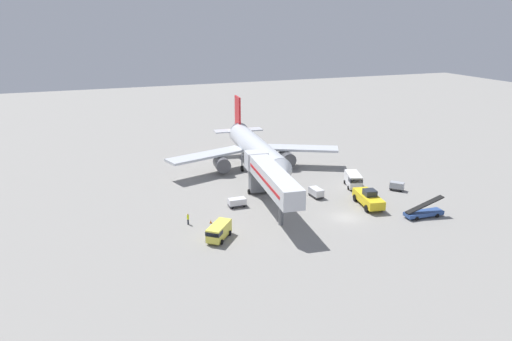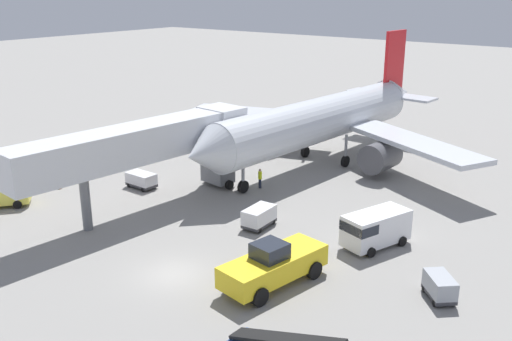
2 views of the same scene
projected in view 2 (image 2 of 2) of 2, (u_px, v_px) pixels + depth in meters
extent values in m
plane|color=gray|center=(173.00, 274.00, 35.14)|extent=(300.00, 300.00, 0.00)
cylinder|color=silver|center=(317.00, 121.00, 54.76)|extent=(6.34, 26.83, 4.23)
cone|color=silver|center=(203.00, 153.00, 44.21)|extent=(4.38, 3.47, 4.14)
cone|color=silver|center=(397.00, 95.00, 65.82)|extent=(4.40, 5.20, 4.02)
cube|color=red|center=(395.00, 61.00, 63.74)|extent=(0.67, 3.86, 6.77)
cube|color=silver|center=(411.00, 98.00, 63.04)|extent=(5.28, 3.19, 0.24)
cube|color=silver|center=(371.00, 92.00, 66.25)|extent=(5.28, 3.19, 0.24)
cube|color=silver|center=(412.00, 142.00, 50.93)|extent=(15.49, 10.33, 0.44)
cube|color=silver|center=(261.00, 113.00, 62.27)|extent=(15.84, 8.28, 0.44)
cylinder|color=#4C4C51|center=(380.00, 157.00, 52.47)|extent=(3.01, 3.76, 2.74)
cylinder|color=#4C4C51|center=(274.00, 134.00, 60.50)|extent=(3.01, 3.76, 2.74)
cylinder|color=gray|center=(243.00, 172.00, 48.21)|extent=(0.28, 0.28, 2.67)
cylinder|color=black|center=(243.00, 187.00, 48.63)|extent=(0.44, 1.12, 1.10)
cylinder|color=gray|center=(346.00, 148.00, 55.16)|extent=(0.28, 0.28, 2.67)
cylinder|color=black|center=(345.00, 161.00, 55.58)|extent=(0.44, 1.12, 1.10)
cylinder|color=gray|center=(306.00, 139.00, 58.24)|extent=(0.28, 0.28, 2.67)
cylinder|color=black|center=(305.00, 152.00, 58.65)|extent=(0.44, 1.12, 1.10)
cube|color=silver|center=(126.00, 146.00, 42.40)|extent=(4.88, 18.73, 2.70)
cube|color=red|center=(114.00, 142.00, 43.38)|extent=(1.63, 15.48, 0.44)
cube|color=silver|center=(222.00, 123.00, 49.25)|extent=(3.72, 3.14, 2.84)
cube|color=#232833|center=(233.00, 118.00, 50.07)|extent=(3.31, 0.58, 0.90)
cube|color=slate|center=(218.00, 161.00, 49.84)|extent=(2.72, 2.05, 3.79)
cylinder|color=black|center=(207.00, 178.00, 51.35)|extent=(0.38, 0.83, 0.80)
cylinder|color=black|center=(229.00, 185.00, 49.51)|extent=(0.38, 0.83, 0.80)
cylinder|color=slate|center=(86.00, 202.00, 40.89)|extent=(0.70, 0.70, 4.19)
cube|color=yellow|center=(274.00, 266.00, 33.64)|extent=(3.61, 7.27, 1.30)
cube|color=#232833|center=(270.00, 251.00, 33.07)|extent=(2.01, 2.07, 0.90)
cylinder|color=black|center=(260.00, 297.00, 31.56)|extent=(0.58, 1.15, 1.10)
cylinder|color=black|center=(232.00, 281.00, 33.18)|extent=(0.58, 1.15, 1.10)
cylinder|color=black|center=(314.00, 270.00, 34.49)|extent=(0.58, 1.15, 1.10)
cylinder|color=black|center=(286.00, 257.00, 36.12)|extent=(0.58, 1.15, 1.10)
cube|color=black|center=(285.00, 339.00, 25.52)|extent=(5.96, 1.17, 2.06)
cube|color=white|center=(376.00, 227.00, 38.56)|extent=(3.50, 5.20, 2.11)
cube|color=#1E232D|center=(359.00, 227.00, 37.54)|extent=(2.50, 2.13, 0.68)
cylinder|color=black|center=(370.00, 252.00, 37.28)|extent=(0.57, 0.76, 0.68)
cylinder|color=black|center=(349.00, 241.00, 38.86)|extent=(0.57, 0.76, 0.68)
cylinder|color=black|center=(401.00, 241.00, 38.88)|extent=(0.57, 0.76, 0.68)
cylinder|color=black|center=(380.00, 231.00, 40.45)|extent=(0.57, 0.76, 0.68)
cylinder|color=black|center=(18.00, 204.00, 45.31)|extent=(0.69, 0.74, 0.68)
cylinder|color=black|center=(21.00, 197.00, 46.94)|extent=(0.69, 0.74, 0.68)
cube|color=#38383D|center=(439.00, 294.00, 32.33)|extent=(2.41, 2.47, 0.22)
cube|color=#999EA5|center=(440.00, 284.00, 32.14)|extent=(2.41, 2.47, 1.02)
cylinder|color=black|center=(454.00, 302.00, 31.68)|extent=(0.33, 0.35, 0.36)
cylinder|color=black|center=(434.00, 303.00, 31.58)|extent=(0.33, 0.35, 0.36)
cylinder|color=black|center=(443.00, 288.00, 33.15)|extent=(0.33, 0.35, 0.36)
cylinder|color=black|center=(424.00, 289.00, 33.05)|extent=(0.33, 0.35, 0.36)
cube|color=#38383D|center=(259.00, 223.00, 41.92)|extent=(1.59, 2.73, 0.22)
cube|color=silver|center=(259.00, 215.00, 41.72)|extent=(1.59, 2.73, 1.08)
cylinder|color=black|center=(259.00, 218.00, 43.04)|extent=(0.14, 0.37, 0.36)
cylinder|color=black|center=(274.00, 222.00, 42.33)|extent=(0.14, 0.37, 0.36)
cylinder|color=black|center=(244.00, 227.00, 41.57)|extent=(0.14, 0.37, 0.36)
cylinder|color=black|center=(260.00, 231.00, 40.87)|extent=(0.14, 0.37, 0.36)
cube|color=#38383D|center=(142.00, 184.00, 49.97)|extent=(2.66, 1.48, 0.22)
cube|color=silver|center=(141.00, 178.00, 49.80)|extent=(2.66, 1.48, 0.92)
cylinder|color=black|center=(129.00, 185.00, 50.05)|extent=(0.36, 0.13, 0.36)
cylinder|color=black|center=(140.00, 181.00, 51.04)|extent=(0.36, 0.13, 0.36)
cylinder|color=black|center=(143.00, 190.00, 48.97)|extent=(0.36, 0.13, 0.36)
cylinder|color=black|center=(155.00, 186.00, 49.97)|extent=(0.36, 0.13, 0.36)
cylinder|color=#1E2333|center=(45.00, 176.00, 51.90)|extent=(0.29, 0.29, 0.79)
cylinder|color=#D8EA19|center=(45.00, 168.00, 51.68)|extent=(0.39, 0.39, 0.63)
sphere|color=tan|center=(44.00, 164.00, 51.54)|extent=(0.21, 0.21, 0.21)
cylinder|color=#1E2333|center=(260.00, 183.00, 49.82)|extent=(0.27, 0.27, 0.84)
cylinder|color=#D8EA19|center=(260.00, 175.00, 49.59)|extent=(0.36, 0.36, 0.66)
sphere|color=tan|center=(260.00, 170.00, 49.44)|extent=(0.23, 0.23, 0.23)
cube|color=black|center=(59.00, 189.00, 49.70)|extent=(0.32, 0.32, 0.03)
cone|color=orange|center=(59.00, 186.00, 49.62)|extent=(0.27, 0.27, 0.47)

